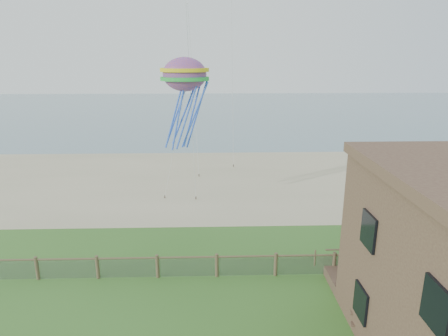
{
  "coord_description": "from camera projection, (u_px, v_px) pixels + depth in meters",
  "views": [
    {
      "loc": [
        -0.2,
        -12.03,
        11.0
      ],
      "look_at": [
        0.43,
        8.0,
        5.18
      ],
      "focal_mm": 32.0,
      "sensor_mm": 36.0,
      "label": 1
    }
  ],
  "objects": [
    {
      "name": "chainlink_fence",
      "position": [
        217.0,
        267.0,
        20.23
      ],
      "size": [
        36.2,
        0.2,
        1.25
      ],
      "primitive_type": null,
      "color": "brown",
      "rests_on": "ground"
    },
    {
      "name": "sand_beach",
      "position": [
        214.0,
        180.0,
        35.74
      ],
      "size": [
        72.0,
        20.0,
        0.02
      ],
      "primitive_type": "cube",
      "color": "tan",
      "rests_on": "ground"
    },
    {
      "name": "ocean",
      "position": [
        213.0,
        111.0,
        77.97
      ],
      "size": [
        160.0,
        68.0,
        0.02
      ],
      "primitive_type": "cube",
      "color": "slate",
      "rests_on": "ground"
    },
    {
      "name": "octopus_kite",
      "position": [
        185.0,
        101.0,
        26.22
      ],
      "size": [
        3.51,
        2.75,
        6.55
      ],
      "primitive_type": null,
      "rotation": [
        0.0,
        0.0,
        0.17
      ],
      "color": "orange"
    },
    {
      "name": "picnic_table",
      "position": [
        373.0,
        318.0,
        16.55
      ],
      "size": [
        2.2,
        1.85,
        0.82
      ],
      "primitive_type": null,
      "rotation": [
        0.0,
        0.0,
        -0.22
      ],
      "color": "brown",
      "rests_on": "ground"
    }
  ]
}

